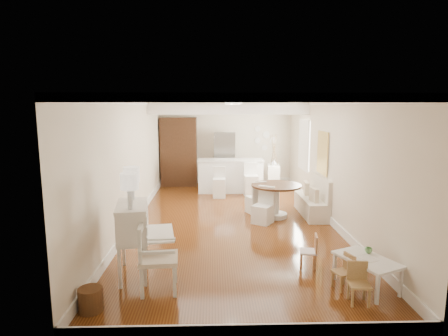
{
  "coord_description": "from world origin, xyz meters",
  "views": [
    {
      "loc": [
        -0.43,
        -8.44,
        2.66
      ],
      "look_at": [
        -0.18,
        0.3,
        1.22
      ],
      "focal_mm": 30.0,
      "sensor_mm": 36.0,
      "label": 1
    }
  ],
  "objects_px": {
    "dining_table": "(276,201)",
    "kids_chair_b": "(308,251)",
    "sideboard": "(273,177)",
    "secretary_bureau": "(133,240)",
    "kids_table": "(366,273)",
    "bar_stool_left": "(219,182)",
    "pantry_cabinet": "(179,152)",
    "breakfast_counter": "(230,176)",
    "fridge": "(235,159)",
    "kids_chair_c": "(359,284)",
    "slip_chair_far": "(256,197)",
    "gustavian_armchair": "(159,257)",
    "wicker_basket": "(91,300)",
    "slip_chair_near": "(263,205)",
    "kids_chair_a": "(343,272)",
    "bar_stool_right": "(251,180)"
  },
  "relations": [
    {
      "from": "kids_table",
      "to": "kids_chair_c",
      "type": "bearing_deg",
      "value": -122.32
    },
    {
      "from": "kids_table",
      "to": "slip_chair_near",
      "type": "relative_size",
      "value": 1.09
    },
    {
      "from": "kids_table",
      "to": "sideboard",
      "type": "xyz_separation_m",
      "value": [
        -0.31,
        6.73,
        0.17
      ]
    },
    {
      "from": "bar_stool_left",
      "to": "kids_chair_b",
      "type": "bearing_deg",
      "value": -71.26
    },
    {
      "from": "gustavian_armchair",
      "to": "kids_table",
      "type": "relative_size",
      "value": 1.1
    },
    {
      "from": "bar_stool_right",
      "to": "fridge",
      "type": "relative_size",
      "value": 0.55
    },
    {
      "from": "kids_chair_c",
      "to": "sideboard",
      "type": "relative_size",
      "value": 0.69
    },
    {
      "from": "secretary_bureau",
      "to": "sideboard",
      "type": "relative_size",
      "value": 1.41
    },
    {
      "from": "kids_chair_c",
      "to": "slip_chair_far",
      "type": "relative_size",
      "value": 0.69
    },
    {
      "from": "kids_chair_c",
      "to": "pantry_cabinet",
      "type": "xyz_separation_m",
      "value": [
        -3.14,
        7.92,
        0.86
      ]
    },
    {
      "from": "slip_chair_far",
      "to": "sideboard",
      "type": "relative_size",
      "value": 1.0
    },
    {
      "from": "kids_table",
      "to": "breakfast_counter",
      "type": "height_order",
      "value": "breakfast_counter"
    },
    {
      "from": "dining_table",
      "to": "pantry_cabinet",
      "type": "xyz_separation_m",
      "value": [
        -2.67,
        3.88,
        0.74
      ]
    },
    {
      "from": "wicker_basket",
      "to": "kids_chair_c",
      "type": "bearing_deg",
      "value": 1.43
    },
    {
      "from": "kids_chair_c",
      "to": "bar_stool_right",
      "type": "relative_size",
      "value": 0.58
    },
    {
      "from": "dining_table",
      "to": "breakfast_counter",
      "type": "height_order",
      "value": "breakfast_counter"
    },
    {
      "from": "dining_table",
      "to": "sideboard",
      "type": "bearing_deg",
      "value": 82.09
    },
    {
      "from": "kids_chair_a",
      "to": "fridge",
      "type": "xyz_separation_m",
      "value": [
        -1.16,
        7.47,
        0.64
      ]
    },
    {
      "from": "kids_chair_b",
      "to": "dining_table",
      "type": "relative_size",
      "value": 0.48
    },
    {
      "from": "bar_stool_right",
      "to": "slip_chair_far",
      "type": "bearing_deg",
      "value": -96.16
    },
    {
      "from": "secretary_bureau",
      "to": "slip_chair_near",
      "type": "relative_size",
      "value": 1.39
    },
    {
      "from": "wicker_basket",
      "to": "dining_table",
      "type": "xyz_separation_m",
      "value": [
        3.12,
        4.13,
        0.25
      ]
    },
    {
      "from": "wicker_basket",
      "to": "breakfast_counter",
      "type": "bearing_deg",
      "value": 72.77
    },
    {
      "from": "sideboard",
      "to": "secretary_bureau",
      "type": "bearing_deg",
      "value": -110.96
    },
    {
      "from": "breakfast_counter",
      "to": "dining_table",
      "type": "bearing_deg",
      "value": -70.85
    },
    {
      "from": "kids_table",
      "to": "slip_chair_near",
      "type": "distance_m",
      "value": 3.36
    },
    {
      "from": "secretary_bureau",
      "to": "gustavian_armchair",
      "type": "relative_size",
      "value": 1.16
    },
    {
      "from": "slip_chair_near",
      "to": "slip_chair_far",
      "type": "height_order",
      "value": "slip_chair_near"
    },
    {
      "from": "secretary_bureau",
      "to": "fridge",
      "type": "distance_m",
      "value": 7.22
    },
    {
      "from": "sideboard",
      "to": "gustavian_armchair",
      "type": "bearing_deg",
      "value": -105.79
    },
    {
      "from": "kids_table",
      "to": "sideboard",
      "type": "relative_size",
      "value": 1.1
    },
    {
      "from": "secretary_bureau",
      "to": "pantry_cabinet",
      "type": "distance_m",
      "value": 6.99
    },
    {
      "from": "wicker_basket",
      "to": "slip_chair_near",
      "type": "xyz_separation_m",
      "value": [
        2.75,
        3.69,
        0.26
      ]
    },
    {
      "from": "kids_table",
      "to": "slip_chair_far",
      "type": "distance_m",
      "value": 4.19
    },
    {
      "from": "breakfast_counter",
      "to": "kids_table",
      "type": "bearing_deg",
      "value": -74.98
    },
    {
      "from": "kids_chair_c",
      "to": "kids_chair_b",
      "type": "bearing_deg",
      "value": 114.34
    },
    {
      "from": "dining_table",
      "to": "kids_chair_b",
      "type": "bearing_deg",
      "value": -88.7
    },
    {
      "from": "kids_table",
      "to": "bar_stool_left",
      "type": "bearing_deg",
      "value": 110.18
    },
    {
      "from": "secretary_bureau",
      "to": "slip_chair_far",
      "type": "bearing_deg",
      "value": 47.13
    },
    {
      "from": "kids_chair_b",
      "to": "slip_chair_far",
      "type": "bearing_deg",
      "value": -160.38
    },
    {
      "from": "secretary_bureau",
      "to": "kids_table",
      "type": "height_order",
      "value": "secretary_bureau"
    },
    {
      "from": "secretary_bureau",
      "to": "gustavian_armchair",
      "type": "bearing_deg",
      "value": -56.01
    },
    {
      "from": "gustavian_armchair",
      "to": "dining_table",
      "type": "distance_m",
      "value": 4.26
    },
    {
      "from": "gustavian_armchair",
      "to": "fridge",
      "type": "height_order",
      "value": "fridge"
    },
    {
      "from": "slip_chair_near",
      "to": "secretary_bureau",
      "type": "bearing_deg",
      "value": -98.16
    },
    {
      "from": "slip_chair_far",
      "to": "bar_stool_left",
      "type": "relative_size",
      "value": 0.92
    },
    {
      "from": "slip_chair_near",
      "to": "slip_chair_far",
      "type": "relative_size",
      "value": 1.01
    },
    {
      "from": "secretary_bureau",
      "to": "slip_chair_near",
      "type": "bearing_deg",
      "value": 38.58
    },
    {
      "from": "bar_stool_left",
      "to": "pantry_cabinet",
      "type": "relative_size",
      "value": 0.39
    },
    {
      "from": "kids_table",
      "to": "bar_stool_right",
      "type": "height_order",
      "value": "bar_stool_right"
    }
  ]
}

